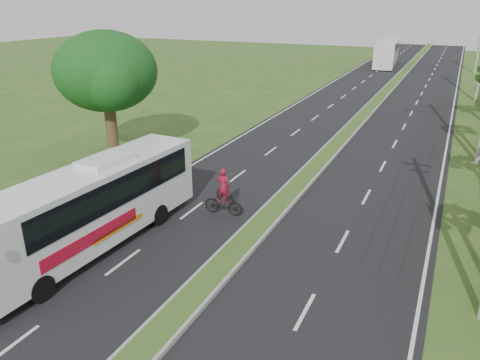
% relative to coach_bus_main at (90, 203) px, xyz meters
% --- Properties ---
extents(ground, '(180.00, 180.00, 0.00)m').
position_rel_coach_bus_main_xyz_m(ground, '(5.20, -0.46, -1.89)').
color(ground, '#2E531E').
rests_on(ground, ground).
extents(road_asphalt, '(14.00, 160.00, 0.02)m').
position_rel_coach_bus_main_xyz_m(road_asphalt, '(5.20, 19.54, -1.88)').
color(road_asphalt, black).
rests_on(road_asphalt, ground).
extents(median_strip, '(1.20, 160.00, 0.18)m').
position_rel_coach_bus_main_xyz_m(median_strip, '(5.20, 19.54, -1.79)').
color(median_strip, gray).
rests_on(median_strip, ground).
extents(lane_edge_left, '(0.12, 160.00, 0.01)m').
position_rel_coach_bus_main_xyz_m(lane_edge_left, '(-1.50, 19.54, -1.89)').
color(lane_edge_left, silver).
rests_on(lane_edge_left, ground).
extents(lane_edge_right, '(0.12, 160.00, 0.01)m').
position_rel_coach_bus_main_xyz_m(lane_edge_right, '(11.90, 19.54, -1.89)').
color(lane_edge_right, silver).
rests_on(lane_edge_right, ground).
extents(shade_tree, '(6.30, 6.00, 7.54)m').
position_rel_coach_bus_main_xyz_m(shade_tree, '(-6.91, 9.56, 3.14)').
color(shade_tree, '#473321').
rests_on(shade_tree, ground).
extents(coach_bus_main, '(2.73, 10.74, 3.44)m').
position_rel_coach_bus_main_xyz_m(coach_bus_main, '(0.00, 0.00, 0.00)').
color(coach_bus_main, silver).
rests_on(coach_bus_main, ground).
extents(coach_bus_far, '(3.59, 12.46, 3.58)m').
position_rel_coach_bus_main_xyz_m(coach_bus_far, '(1.84, 60.41, 0.14)').
color(coach_bus_far, silver).
rests_on(coach_bus_far, ground).
extents(motorcyclist, '(1.85, 0.66, 2.21)m').
position_rel_coach_bus_main_xyz_m(motorcyclist, '(3.20, 4.82, -1.11)').
color(motorcyclist, black).
rests_on(motorcyclist, ground).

